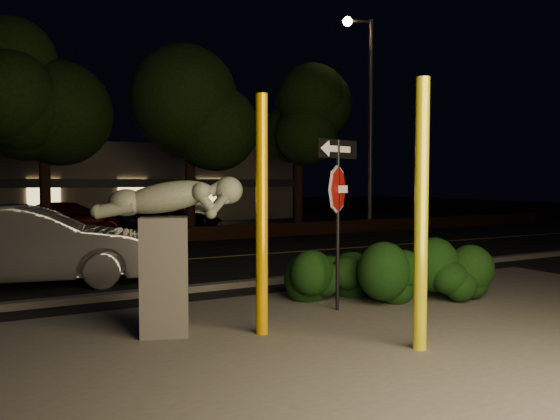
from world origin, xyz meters
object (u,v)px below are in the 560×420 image
Objects in this scene: yellow_pole_right at (421,216)px; silver_sedan at (28,246)px; sculpture at (167,238)px; signpost at (338,190)px; streetlight at (366,105)px; parked_car_dark at (163,217)px; yellow_pole_left at (262,216)px; parked_car_darkred at (71,219)px.

silver_sedan is at bearing 120.26° from yellow_pole_right.
sculpture is 4.91m from silver_sedan.
streetlight is at bearing 35.77° from signpost.
yellow_pole_left is at bearing -166.74° from parked_car_dark.
signpost is at bearing -160.62° from parked_car_dark.
streetlight is at bearing -51.90° from silver_sedan.
yellow_pole_left is at bearing -10.47° from sculpture.
yellow_pole_right is at bearing -109.17° from streetlight.
yellow_pole_right is at bearing -160.87° from parked_car_dark.
yellow_pole_left is at bearing -116.30° from streetlight.
silver_sedan is at bearing 126.18° from sculpture.
parked_car_darkred is at bearing 101.70° from parked_car_dark.
yellow_pole_right is at bearing -112.33° from signpost.
yellow_pole_right is 1.55× the size of sculpture.
yellow_pole_right is 17.25m from parked_car_darkred.
streetlight is (9.51, 13.72, 3.64)m from yellow_pole_right.
signpost is at bearing 21.43° from yellow_pole_left.
sculpture is at bearing -120.60° from streetlight.
yellow_pole_left reaches higher than silver_sedan.
parked_car_dark is (4.02, 14.20, -0.68)m from sculpture.
signpost is 0.62× the size of parked_car_darkred.
parked_car_darkred is (-2.14, 14.93, -1.31)m from signpost.
sculpture is (-2.79, -0.03, -0.63)m from signpost.
yellow_pole_right reaches higher than sculpture.
yellow_pole_left is at bearing 132.75° from yellow_pole_right.
parked_car_dark is at bearing 78.93° from yellow_pole_left.
yellow_pole_right is 0.68× the size of silver_sedan.
silver_sedan is 1.05× the size of parked_car_dark.
streetlight reaches higher than parked_car_darkred.
parked_car_darkred is 3.45m from parked_car_dark.
silver_sedan is 1.10× the size of parked_car_darkred.
parked_car_dark is at bearing 84.79° from yellow_pole_right.
silver_sedan is 10.51m from parked_car_darkred.
signpost is 0.56× the size of silver_sedan.
yellow_pole_right is 7.94m from silver_sedan.
yellow_pole_right is at bearing -138.74° from silver_sedan.
yellow_pole_left reaches higher than parked_car_darkred.
signpost is (1.67, 0.66, 0.33)m from yellow_pole_left.
silver_sedan is at bearing 116.94° from signpost.
sculpture is 14.99m from parked_car_darkred.
sculpture is 0.46× the size of parked_car_dark.
parked_car_darkred is (-0.47, 15.59, -0.98)m from yellow_pole_left.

